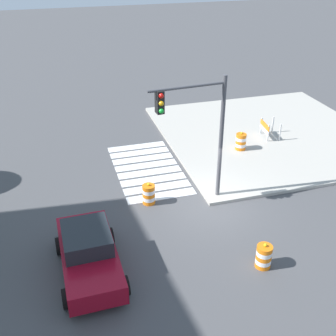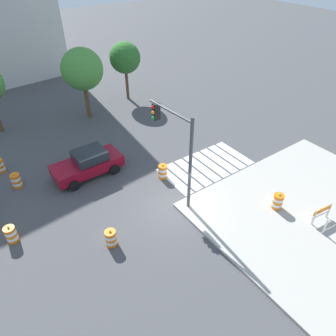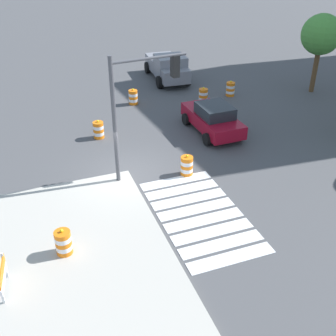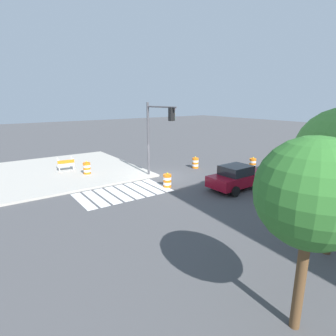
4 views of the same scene
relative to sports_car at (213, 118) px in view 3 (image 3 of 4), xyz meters
name	(u,v)px [view 3 (image 3 of 4)]	position (x,y,z in m)	size (l,w,h in m)	color
ground_plane	(128,173)	(2.60, -5.50, -0.81)	(120.00, 120.00, 0.00)	#474749
crosswalk_stripes	(200,215)	(6.60, -3.70, -0.80)	(5.85, 3.20, 0.02)	silver
sports_car	(213,118)	(0.00, 0.00, 0.00)	(4.34, 2.21, 1.63)	maroon
pickup_truck	(168,67)	(-8.85, 0.73, 0.16)	(5.27, 2.63, 1.92)	slate
traffic_barrel_near_corner	(187,166)	(3.61, -3.02, -0.36)	(0.56, 0.56, 1.02)	orange
traffic_barrel_crosswalk_end	(133,97)	(-5.38, -2.90, -0.36)	(0.56, 0.56, 1.02)	orange
traffic_barrel_median_near	(98,130)	(-1.48, -5.95, -0.36)	(0.56, 0.56, 1.02)	orange
traffic_barrel_median_far	(203,96)	(-4.07, 1.32, -0.36)	(0.56, 0.56, 1.02)	orange
traffic_barrel_far_curb	(230,89)	(-4.56, 3.50, -0.36)	(0.56, 0.56, 1.02)	orange
traffic_barrel_on_sidewalk	(63,242)	(7.11, -9.02, -0.21)	(0.56, 0.56, 1.02)	orange
traffic_light_pole	(140,95)	(3.10, -4.96, 3.10)	(0.59, 3.28, 5.50)	#4C4C51
street_tree_streetside_mid	(321,35)	(-3.34, 9.03, 2.92)	(2.55, 2.55, 5.06)	brown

